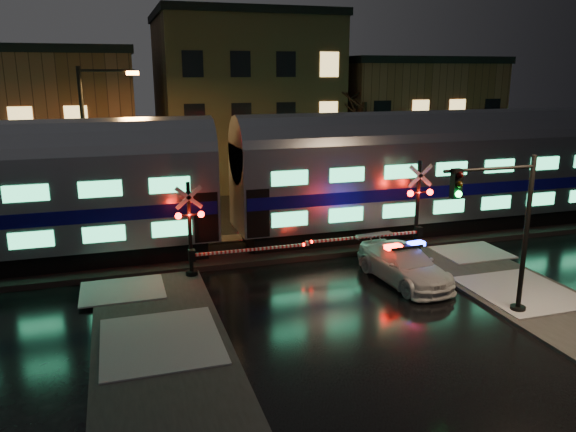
% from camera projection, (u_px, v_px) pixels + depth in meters
% --- Properties ---
extents(ground, '(120.00, 120.00, 0.00)m').
position_uv_depth(ground, '(327.00, 286.00, 21.50)').
color(ground, black).
rests_on(ground, ground).
extents(ballast, '(90.00, 4.20, 0.24)m').
position_uv_depth(ballast, '(288.00, 245.00, 26.09)').
color(ballast, black).
rests_on(ballast, ground).
extents(sidewalk_left, '(4.00, 20.00, 0.12)m').
position_uv_depth(sidewalk_left, '(172.00, 396.00, 14.06)').
color(sidewalk_left, '#2D2D2D').
rests_on(sidewalk_left, ground).
extents(building_left, '(14.00, 10.00, 9.00)m').
position_uv_depth(building_left, '(23.00, 125.00, 36.95)').
color(building_left, brown).
rests_on(building_left, ground).
extents(building_mid, '(12.00, 11.00, 11.50)m').
position_uv_depth(building_mid, '(243.00, 102.00, 41.43)').
color(building_mid, brown).
rests_on(building_mid, ground).
extents(building_right, '(12.00, 10.00, 8.50)m').
position_uv_depth(building_right, '(403.00, 119.00, 45.09)').
color(building_right, brown).
rests_on(building_right, ground).
extents(train, '(51.00, 3.12, 5.92)m').
position_uv_depth(train, '(225.00, 180.00, 24.43)').
color(train, black).
rests_on(train, ballast).
extents(police_car, '(2.38, 4.98, 1.56)m').
position_uv_depth(police_car, '(404.00, 264.00, 21.75)').
color(police_car, silver).
rests_on(police_car, ground).
extents(crossing_signal_right, '(5.97, 0.66, 4.22)m').
position_uv_depth(crossing_signal_right, '(411.00, 217.00, 24.58)').
color(crossing_signal_right, black).
rests_on(crossing_signal_right, ground).
extents(crossing_signal_left, '(5.47, 0.64, 3.87)m').
position_uv_depth(crossing_signal_left, '(200.00, 239.00, 21.94)').
color(crossing_signal_left, black).
rests_on(crossing_signal_left, ground).
extents(traffic_light, '(3.50, 0.66, 5.41)m').
position_uv_depth(traffic_light, '(505.00, 235.00, 18.01)').
color(traffic_light, black).
rests_on(traffic_light, ground).
extents(streetlight, '(2.74, 0.29, 8.19)m').
position_uv_depth(streetlight, '(91.00, 143.00, 26.21)').
color(streetlight, black).
rests_on(streetlight, ground).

